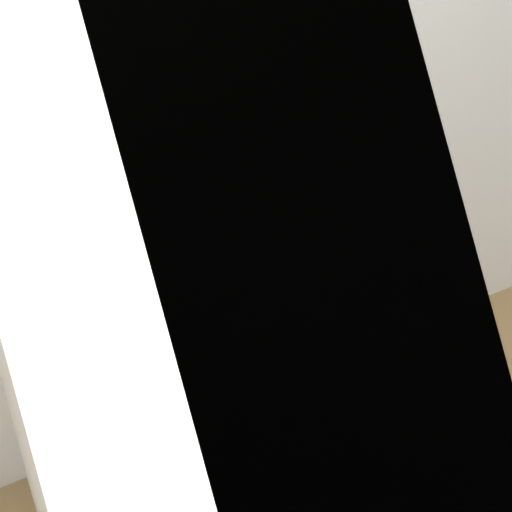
{
  "coord_description": "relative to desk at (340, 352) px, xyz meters",
  "views": [
    {
      "loc": [
        -0.83,
        -1.38,
        1.73
      ],
      "look_at": [
        -0.02,
        -0.02,
        0.91
      ],
      "focal_mm": 39.98,
      "sensor_mm": 36.0,
      "label": 1
    }
  ],
  "objects": [
    {
      "name": "ground_plane",
      "position": [
        -0.35,
        0.03,
        -0.4
      ],
      "size": [
        6.0,
        6.0,
        0.0
      ],
      "primitive_type": "plane",
      "color": "#9E7A4C"
    },
    {
      "name": "wall_back",
      "position": [
        -0.35,
        0.42,
        0.9
      ],
      "size": [
        6.0,
        0.06,
        2.6
      ],
      "color": "white",
      "rests_on": "ground"
    },
    {
      "name": "desk",
      "position": [
        0.0,
        0.0,
        0.0
      ],
      "size": [
        1.38,
        0.69,
        0.73
      ],
      "color": "olive",
      "rests_on": "ground"
    },
    {
      "name": "book_stack_tall",
      "position": [
        -0.42,
        0.13,
        0.43
      ],
      "size": [
        0.23,
        0.2,
        0.21
      ],
      "color": "teal",
      "rests_on": "desk"
    },
    {
      "name": "book_stack_keyboard_riser",
      "position": [
        -0.59,
        -0.11,
        0.43
      ],
      "size": [
        0.23,
        0.2,
        0.17
      ],
      "color": "orange",
      "rests_on": "desk"
    },
    {
      "name": "book_stack_side",
      "position": [
        0.05,
        0.06,
        0.41
      ],
      "size": [
        0.23,
        0.19,
        0.15
      ],
      "color": "white",
      "rests_on": "desk"
    },
    {
      "name": "laptop",
      "position": [
        -0.43,
        0.19,
        0.59
      ],
      "size": [
        0.33,
        0.3,
        0.21
      ],
      "color": "gray",
      "rests_on": "book_stack_tall"
    },
    {
      "name": "keyboard",
      "position": [
        -0.59,
        -0.11,
        0.51
      ],
      "size": [
        0.43,
        0.16,
        0.02
      ],
      "primitive_type": "cube",
      "rotation": [
        0.0,
        0.0,
        -0.06
      ],
      "color": "black",
      "rests_on": "book_stack_keyboard_riser"
    },
    {
      "name": "computer_mouse",
      "position": [
        -0.1,
        -0.04,
        0.35
      ],
      "size": [
        0.06,
        0.1,
        0.04
      ],
      "primitive_type": "ellipsoid",
      "color": "#A5A8AD",
      "rests_on": "desk"
    },
    {
      "name": "mug",
      "position": [
        -0.8,
        0.01,
        0.38
      ],
      "size": [
        0.12,
        0.08,
        0.09
      ],
      "color": "#B23F33",
      "rests_on": "desk"
    },
    {
      "name": "cell_phone",
      "position": [
        -0.02,
        -0.16,
        0.34
      ],
      "size": [
        0.13,
        0.15,
        0.01
      ],
      "primitive_type": "cube",
      "rotation": [
        0.0,
        0.0,
        -0.59
      ],
      "color": "black",
      "rests_on": "desk"
    }
  ]
}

